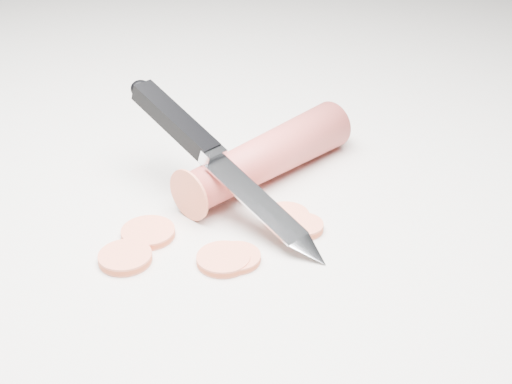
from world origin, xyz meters
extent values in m
plane|color=silver|center=(0.00, 0.00, 0.00)|extent=(2.40, 2.40, 0.00)
cylinder|color=#C13E3A|center=(0.03, 0.03, 0.02)|extent=(0.17, 0.13, 0.04)
cylinder|color=#EF6E4C|center=(0.03, -0.04, 0.00)|extent=(0.04, 0.04, 0.01)
cylinder|color=#EF6E4C|center=(-0.08, -0.04, 0.00)|extent=(0.04, 0.04, 0.01)
cylinder|color=#EF6E4C|center=(-0.10, -0.06, 0.00)|extent=(0.04, 0.04, 0.01)
cylinder|color=#EF6E4C|center=(0.04, -0.05, 0.00)|extent=(0.03, 0.03, 0.01)
cylinder|color=#EF6E4C|center=(-0.03, -0.08, 0.00)|extent=(0.04, 0.04, 0.01)
cylinder|color=#EF6E4C|center=(-0.02, -0.08, 0.00)|extent=(0.04, 0.04, 0.01)
camera|label=1|loc=(-0.09, -0.49, 0.31)|focal=50.00mm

